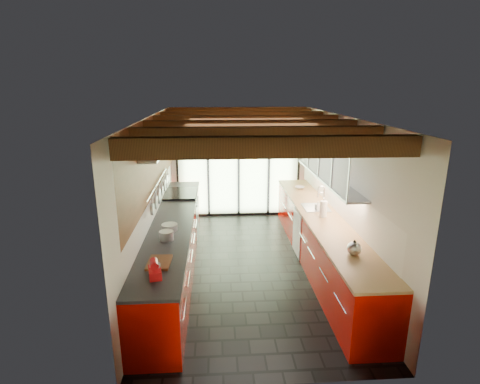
{
  "coord_description": "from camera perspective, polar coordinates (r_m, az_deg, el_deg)",
  "views": [
    {
      "loc": [
        -0.53,
        -5.99,
        3.09
      ],
      "look_at": [
        -0.12,
        0.4,
        1.25
      ],
      "focal_mm": 28.0,
      "sensor_mm": 36.0,
      "label": 1
    }
  ],
  "objects": [
    {
      "name": "ground",
      "position": [
        6.76,
        1.23,
        -11.17
      ],
      "size": [
        5.5,
        5.5,
        0.0
      ],
      "primitive_type": "plane",
      "color": "black",
      "rests_on": "ground"
    },
    {
      "name": "room_shell",
      "position": [
        6.18,
        1.32,
        2.59
      ],
      "size": [
        5.5,
        5.5,
        5.5
      ],
      "color": "silver",
      "rests_on": "ground"
    },
    {
      "name": "ceiling_beams",
      "position": [
        6.42,
        1.06,
        10.41
      ],
      "size": [
        3.14,
        5.06,
        4.9
      ],
      "color": "#593316",
      "rests_on": "ground"
    },
    {
      "name": "glass_door",
      "position": [
        8.82,
        -0.22,
        6.68
      ],
      "size": [
        2.95,
        0.1,
        2.9
      ],
      "color": "#C6EAAD",
      "rests_on": "ground"
    },
    {
      "name": "left_counter",
      "position": [
        6.58,
        -9.98,
        -7.76
      ],
      "size": [
        0.68,
        5.0,
        0.92
      ],
      "color": "#B80900",
      "rests_on": "ground"
    },
    {
      "name": "range_stove",
      "position": [
        7.92,
        -8.91,
        -3.48
      ],
      "size": [
        0.66,
        0.9,
        0.97
      ],
      "color": "silver",
      "rests_on": "ground"
    },
    {
      "name": "right_counter",
      "position": [
        6.79,
        12.11,
        -7.14
      ],
      "size": [
        0.68,
        5.0,
        0.92
      ],
      "color": "#B80900",
      "rests_on": "ground"
    },
    {
      "name": "sink_assembly",
      "position": [
        6.98,
        11.59,
        -2.08
      ],
      "size": [
        0.45,
        0.52,
        0.43
      ],
      "color": "silver",
      "rests_on": "right_counter"
    },
    {
      "name": "upper_cabinets_right",
      "position": [
        6.71,
        13.41,
        4.94
      ],
      "size": [
        0.34,
        3.0,
        3.0
      ],
      "color": "silver",
      "rests_on": "ground"
    },
    {
      "name": "left_wall_fixtures",
      "position": [
        6.49,
        -12.0,
        4.06
      ],
      "size": [
        0.28,
        2.6,
        0.96
      ],
      "color": "silver",
      "rests_on": "ground"
    },
    {
      "name": "stand_mixer",
      "position": [
        4.57,
        -12.85,
        -11.47
      ],
      "size": [
        0.19,
        0.27,
        0.23
      ],
      "color": "red",
      "rests_on": "left_counter"
    },
    {
      "name": "pot_large",
      "position": [
        5.56,
        -11.14,
        -6.52
      ],
      "size": [
        0.22,
        0.22,
        0.13
      ],
      "primitive_type": "cylinder",
      "rotation": [
        0.0,
        0.0,
        -0.07
      ],
      "color": "silver",
      "rests_on": "left_counter"
    },
    {
      "name": "pot_small",
      "position": [
        5.91,
        -10.68,
        -5.29
      ],
      "size": [
        0.33,
        0.33,
        0.1
      ],
      "primitive_type": "cylinder",
      "rotation": [
        0.0,
        0.0,
        -0.43
      ],
      "color": "silver",
      "rests_on": "left_counter"
    },
    {
      "name": "cutting_board",
      "position": [
        4.89,
        -12.21,
        -10.46
      ],
      "size": [
        0.3,
        0.41,
        0.03
      ],
      "primitive_type": "cube",
      "rotation": [
        0.0,
        0.0,
        -0.04
      ],
      "color": "brown",
      "rests_on": "left_counter"
    },
    {
      "name": "kettle",
      "position": [
        5.22,
        17.0,
        -8.11
      ],
      "size": [
        0.19,
        0.24,
        0.22
      ],
      "color": "silver",
      "rests_on": "right_counter"
    },
    {
      "name": "paper_towel",
      "position": [
        6.5,
        12.58,
        -2.57
      ],
      "size": [
        0.13,
        0.13,
        0.33
      ],
      "color": "white",
      "rests_on": "right_counter"
    },
    {
      "name": "soap_bottle",
      "position": [
        6.84,
        11.76,
        -2.09
      ],
      "size": [
        0.09,
        0.1,
        0.17
      ],
      "primitive_type": "imported",
      "rotation": [
        0.0,
        0.0,
        0.31
      ],
      "color": "silver",
      "rests_on": "right_counter"
    },
    {
      "name": "bowl",
      "position": [
        8.21,
        9.1,
        0.66
      ],
      "size": [
        0.24,
        0.24,
        0.05
      ],
      "primitive_type": "imported",
      "rotation": [
        0.0,
        0.0,
        -0.28
      ],
      "color": "silver",
      "rests_on": "right_counter"
    }
  ]
}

